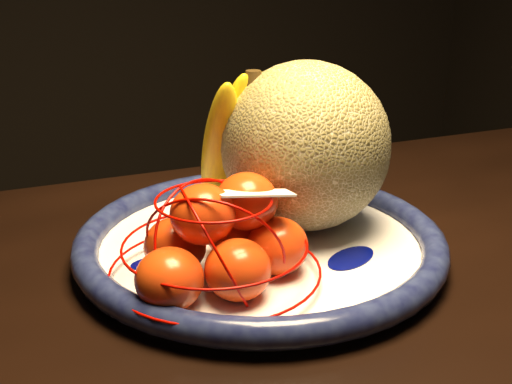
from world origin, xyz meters
name	(u,v)px	position (x,y,z in m)	size (l,w,h in m)	color
dining_table	(421,343)	(-0.09, -0.05, 0.65)	(1.50, 0.95, 0.72)	black
fruit_bowl	(260,242)	(-0.22, 0.07, 0.74)	(0.40, 0.40, 0.03)	white
cantaloupe	(305,146)	(-0.16, 0.09, 0.83)	(0.19, 0.19, 0.19)	olive
banana_bunch	(231,137)	(-0.22, 0.15, 0.83)	(0.12, 0.12, 0.19)	yellow
mandarin_bag	(220,242)	(-0.29, 0.01, 0.78)	(0.21, 0.21, 0.13)	#EF4508
price_tag	(255,193)	(-0.26, 0.00, 0.83)	(0.07, 0.03, 0.00)	white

